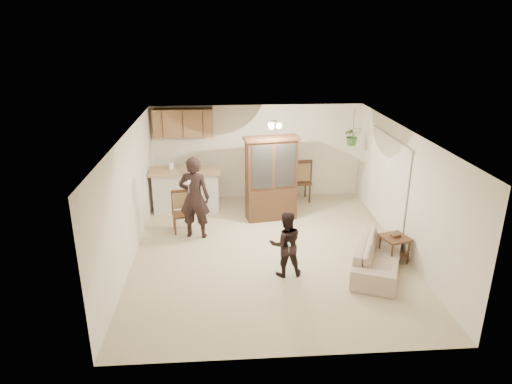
{
  "coord_description": "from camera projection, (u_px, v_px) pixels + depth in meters",
  "views": [
    {
      "loc": [
        -0.88,
        -8.47,
        4.43
      ],
      "look_at": [
        -0.24,
        0.4,
        1.16
      ],
      "focal_mm": 32.0,
      "sensor_mm": 36.0,
      "label": 1
    }
  ],
  "objects": [
    {
      "name": "wall_right",
      "position": [
        404.0,
        191.0,
        9.27
      ],
      "size": [
        0.02,
        6.5,
        2.5
      ],
      "primitive_type": "cube",
      "color": "white",
      "rests_on": "ground"
    },
    {
      "name": "bar_top",
      "position": [
        185.0,
        171.0,
        11.23
      ],
      "size": [
        1.75,
        0.7,
        0.08
      ],
      "primitive_type": "cube",
      "color": "tan",
      "rests_on": "breakfast_bar"
    },
    {
      "name": "breakfast_bar",
      "position": [
        187.0,
        192.0,
        11.42
      ],
      "size": [
        1.6,
        0.55,
        1.0
      ],
      "primitive_type": "cube",
      "color": "silver",
      "rests_on": "floor"
    },
    {
      "name": "upper_cabinets",
      "position": [
        183.0,
        123.0,
        11.54
      ],
      "size": [
        1.5,
        0.34,
        0.7
      ],
      "primitive_type": "cube",
      "color": "brown",
      "rests_on": "wall_back"
    },
    {
      "name": "chair_hutch_left",
      "position": [
        271.0,
        203.0,
        11.36
      ],
      "size": [
        0.58,
        0.58,
        0.92
      ],
      "rotation": [
        0.0,
        0.0,
        -0.73
      ],
      "color": "#391C14",
      "rests_on": "floor"
    },
    {
      "name": "controller_adult",
      "position": [
        188.0,
        182.0,
        9.29
      ],
      "size": [
        0.08,
        0.17,
        0.05
      ],
      "primitive_type": "cube",
      "rotation": [
        0.0,
        0.0,
        2.96
      ],
      "color": "silver",
      "rests_on": "adult"
    },
    {
      "name": "plant_cord",
      "position": [
        354.0,
        123.0,
        11.16
      ],
      "size": [
        0.01,
        0.01,
        0.65
      ],
      "primitive_type": "cylinder",
      "color": "black",
      "rests_on": "ceiling"
    },
    {
      "name": "side_table",
      "position": [
        394.0,
        249.0,
        8.99
      ],
      "size": [
        0.61,
        0.61,
        0.6
      ],
      "rotation": [
        0.0,
        0.0,
        0.29
      ],
      "color": "#391C14",
      "rests_on": "floor"
    },
    {
      "name": "controller_child",
      "position": [
        289.0,
        244.0,
        8.07
      ],
      "size": [
        0.04,
        0.11,
        0.03
      ],
      "primitive_type": "cube",
      "rotation": [
        0.0,
        0.0,
        3.2
      ],
      "color": "silver",
      "rests_on": "child"
    },
    {
      "name": "child",
      "position": [
        286.0,
        242.0,
        8.38
      ],
      "size": [
        0.69,
        0.55,
        1.35
      ],
      "primitive_type": "imported",
      "rotation": [
        0.0,
        0.0,
        3.2
      ],
      "color": "black",
      "rests_on": "floor"
    },
    {
      "name": "wall_left",
      "position": [
        130.0,
        198.0,
        8.9
      ],
      "size": [
        0.02,
        6.5,
        2.5
      ],
      "primitive_type": "cube",
      "color": "white",
      "rests_on": "ground"
    },
    {
      "name": "vertical_blinds",
      "position": [
        386.0,
        184.0,
        10.16
      ],
      "size": [
        0.06,
        2.3,
        2.1
      ],
      "primitive_type": null,
      "color": "white",
      "rests_on": "wall_right"
    },
    {
      "name": "wall_front",
      "position": [
        294.0,
        280.0,
        6.04
      ],
      "size": [
        5.5,
        0.02,
        2.5
      ],
      "primitive_type": "cube",
      "color": "white",
      "rests_on": "ground"
    },
    {
      "name": "china_hutch",
      "position": [
        271.0,
        179.0,
        10.79
      ],
      "size": [
        1.33,
        0.68,
        2.01
      ],
      "rotation": [
        0.0,
        0.0,
        0.15
      ],
      "color": "#391C14",
      "rests_on": "floor"
    },
    {
      "name": "adult",
      "position": [
        194.0,
        198.0,
        9.86
      ],
      "size": [
        0.72,
        0.54,
        1.8
      ],
      "primitive_type": "imported",
      "rotation": [
        0.0,
        0.0,
        2.96
      ],
      "color": "black",
      "rests_on": "floor"
    },
    {
      "name": "chair_hutch_right",
      "position": [
        300.0,
        188.0,
        12.14
      ],
      "size": [
        0.57,
        0.57,
        1.18
      ],
      "rotation": [
        0.0,
        0.0,
        3.23
      ],
      "color": "#391C14",
      "rests_on": "floor"
    },
    {
      "name": "floor",
      "position": [
        269.0,
        251.0,
        9.51
      ],
      "size": [
        6.5,
        6.5,
        0.0
      ],
      "primitive_type": "plane",
      "color": "#BFB190",
      "rests_on": "ground"
    },
    {
      "name": "ceiling",
      "position": [
        270.0,
        133.0,
        8.65
      ],
      "size": [
        5.5,
        6.5,
        0.02
      ],
      "primitive_type": "cube",
      "color": "white",
      "rests_on": "wall_back"
    },
    {
      "name": "chair_bar",
      "position": [
        182.0,
        221.0,
        10.32
      ],
      "size": [
        0.49,
        0.49,
        0.94
      ],
      "rotation": [
        0.0,
        0.0,
        0.18
      ],
      "color": "#391C14",
      "rests_on": "floor"
    },
    {
      "name": "hanging_plant",
      "position": [
        353.0,
        136.0,
        11.28
      ],
      "size": [
        0.43,
        0.37,
        0.48
      ],
      "primitive_type": "imported",
      "color": "#295D25",
      "rests_on": "ceiling"
    },
    {
      "name": "ceiling_fixture",
      "position": [
        274.0,
        125.0,
        9.82
      ],
      "size": [
        0.36,
        0.36,
        0.2
      ],
      "primitive_type": null,
      "color": "beige",
      "rests_on": "ceiling"
    },
    {
      "name": "sofa",
      "position": [
        379.0,
        252.0,
        8.67
      ],
      "size": [
        1.42,
        2.01,
        0.73
      ],
      "primitive_type": "imported",
      "rotation": [
        0.0,
        0.0,
        1.16
      ],
      "color": "beige",
      "rests_on": "floor"
    },
    {
      "name": "wall_back",
      "position": [
        257.0,
        152.0,
        12.13
      ],
      "size": [
        5.5,
        0.02,
        2.5
      ],
      "primitive_type": "cube",
      "color": "white",
      "rests_on": "ground"
    }
  ]
}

